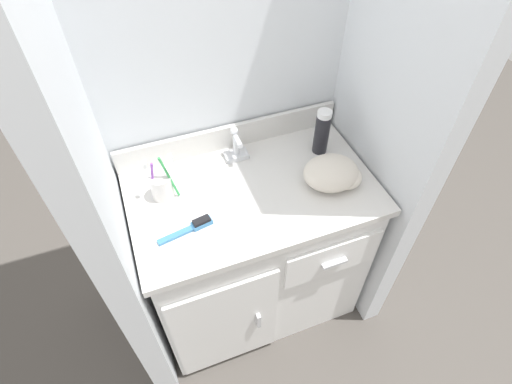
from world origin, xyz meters
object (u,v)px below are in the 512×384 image
at_px(shaving_cream_can, 322,132).
at_px(hand_towel, 334,173).
at_px(toothbrush_cup, 162,186).
at_px(hairbrush, 193,227).

height_order(shaving_cream_can, hand_towel, shaving_cream_can).
bearing_deg(toothbrush_cup, hairbrush, -71.63).
distance_m(shaving_cream_can, hand_towel, 0.18).
bearing_deg(shaving_cream_can, toothbrush_cup, -178.15).
distance_m(hairbrush, hand_towel, 0.54).
bearing_deg(hand_towel, hairbrush, -176.90).
height_order(shaving_cream_can, hairbrush, shaving_cream_can).
relative_size(hairbrush, hand_towel, 0.92).
distance_m(toothbrush_cup, hairbrush, 0.20).
bearing_deg(toothbrush_cup, shaving_cream_can, 1.85).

